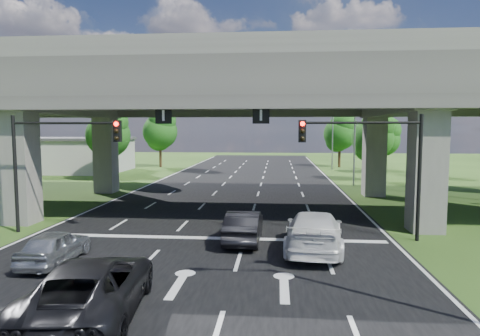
# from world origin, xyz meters

# --- Properties ---
(ground) EXTENTS (160.00, 160.00, 0.00)m
(ground) POSITION_xyz_m (0.00, 0.00, 0.00)
(ground) COLOR #264115
(ground) RESTS_ON ground
(road) EXTENTS (18.00, 120.00, 0.03)m
(road) POSITION_xyz_m (0.00, 10.00, 0.01)
(road) COLOR black
(road) RESTS_ON ground
(overpass) EXTENTS (80.00, 15.00, 10.00)m
(overpass) POSITION_xyz_m (0.00, 12.00, 7.92)
(overpass) COLOR #33312E
(overpass) RESTS_ON ground
(warehouse) EXTENTS (20.00, 10.00, 4.00)m
(warehouse) POSITION_xyz_m (-26.00, 35.00, 2.00)
(warehouse) COLOR #9E9E99
(warehouse) RESTS_ON ground
(signal_right) EXTENTS (5.76, 0.54, 6.00)m
(signal_right) POSITION_xyz_m (7.82, 3.94, 4.19)
(signal_right) COLOR black
(signal_right) RESTS_ON ground
(signal_left) EXTENTS (5.76, 0.54, 6.00)m
(signal_left) POSITION_xyz_m (-7.82, 3.94, 4.19)
(signal_left) COLOR black
(signal_left) RESTS_ON ground
(streetlight_far) EXTENTS (3.38, 0.25, 10.00)m
(streetlight_far) POSITION_xyz_m (10.10, 24.00, 5.85)
(streetlight_far) COLOR gray
(streetlight_far) RESTS_ON ground
(streetlight_beyond) EXTENTS (3.38, 0.25, 10.00)m
(streetlight_beyond) POSITION_xyz_m (10.10, 40.00, 5.85)
(streetlight_beyond) COLOR gray
(streetlight_beyond) RESTS_ON ground
(tree_left_near) EXTENTS (4.50, 4.50, 7.80)m
(tree_left_near) POSITION_xyz_m (-13.95, 26.00, 4.82)
(tree_left_near) COLOR black
(tree_left_near) RESTS_ON ground
(tree_left_mid) EXTENTS (3.91, 3.90, 6.76)m
(tree_left_mid) POSITION_xyz_m (-16.95, 34.00, 4.17)
(tree_left_mid) COLOR black
(tree_left_mid) RESTS_ON ground
(tree_left_far) EXTENTS (4.80, 4.80, 8.32)m
(tree_left_far) POSITION_xyz_m (-12.95, 42.00, 5.14)
(tree_left_far) COLOR black
(tree_left_far) RESTS_ON ground
(tree_right_near) EXTENTS (4.20, 4.20, 7.28)m
(tree_right_near) POSITION_xyz_m (13.05, 28.00, 4.50)
(tree_right_near) COLOR black
(tree_right_near) RESTS_ON ground
(tree_right_mid) EXTENTS (3.91, 3.90, 6.76)m
(tree_right_mid) POSITION_xyz_m (16.05, 36.00, 4.17)
(tree_right_mid) COLOR black
(tree_right_mid) RESTS_ON ground
(tree_right_far) EXTENTS (4.50, 4.50, 7.80)m
(tree_right_far) POSITION_xyz_m (12.05, 44.00, 4.82)
(tree_right_far) COLOR black
(tree_right_far) RESTS_ON ground
(car_silver) EXTENTS (1.63, 3.92, 1.33)m
(car_silver) POSITION_xyz_m (-5.37, -0.86, 0.69)
(car_silver) COLOR #B1B4B9
(car_silver) RESTS_ON road
(car_dark) EXTENTS (1.63, 4.46, 1.46)m
(car_dark) POSITION_xyz_m (1.80, 3.00, 0.76)
(car_dark) COLOR black
(car_dark) RESTS_ON road
(car_white) EXTENTS (2.93, 6.06, 1.70)m
(car_white) POSITION_xyz_m (4.95, 1.82, 0.88)
(car_white) COLOR silver
(car_white) RESTS_ON road
(car_trailing) EXTENTS (3.55, 6.35, 1.68)m
(car_trailing) POSITION_xyz_m (-1.85, -5.44, 0.87)
(car_trailing) COLOR black
(car_trailing) RESTS_ON road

